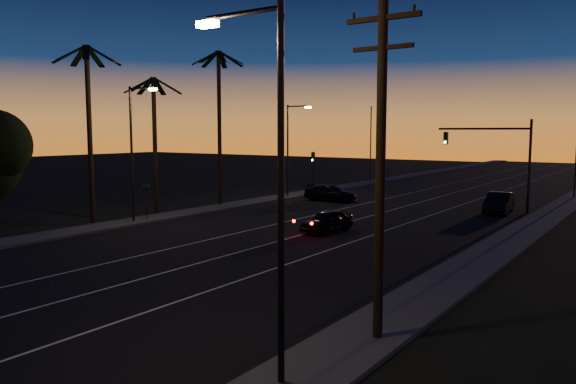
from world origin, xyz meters
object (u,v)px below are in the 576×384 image
Objects in this scene: signal_mast at (497,149)px; right_car at (499,203)px; lead_car at (327,221)px; cross_car at (331,193)px; utility_pole at (381,160)px.

signal_mast is 4.26m from right_car.
right_car reaches higher than lead_car.
signal_mast is 14.20m from cross_car.
right_car is (0.62, -1.33, -4.00)m from signal_mast.
lead_car is at bearing -114.94° from right_car.
cross_car is at bearing 122.77° from utility_pole.
cross_car is at bearing -176.46° from right_car.
right_car is at bearing -64.92° from signal_mast.
utility_pole is at bearing -54.52° from lead_car.
right_car is at bearing 65.06° from lead_car.
lead_car is 15.19m from cross_car.
signal_mast is at bearing 98.47° from utility_pole.
utility_pole is 2.22× the size of lead_car.
signal_mast is at bearing 9.29° from cross_car.
utility_pole is 2.03× the size of cross_car.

